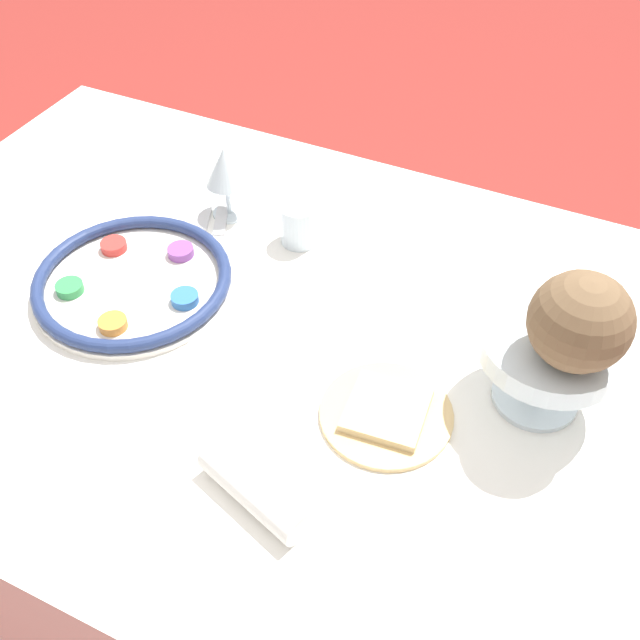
% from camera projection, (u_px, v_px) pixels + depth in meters
% --- Properties ---
extents(ground_plane, '(8.00, 8.00, 0.00)m').
position_uv_depth(ground_plane, '(290.00, 566.00, 1.61)').
color(ground_plane, maroon).
extents(dining_table, '(1.43, 0.93, 0.73)m').
position_uv_depth(dining_table, '(284.00, 470.00, 1.35)').
color(dining_table, white).
rests_on(dining_table, ground_plane).
extents(seder_plate, '(0.30, 0.30, 0.03)m').
position_uv_depth(seder_plate, '(133.00, 281.00, 1.14)').
color(seder_plate, silver).
rests_on(seder_plate, dining_table).
extents(wine_glass, '(0.07, 0.07, 0.13)m').
position_uv_depth(wine_glass, '(225.00, 169.00, 1.22)').
color(wine_glass, silver).
rests_on(wine_glass, dining_table).
extents(fruit_stand, '(0.18, 0.18, 0.12)m').
position_uv_depth(fruit_stand, '(549.00, 353.00, 0.93)').
color(fruit_stand, silver).
rests_on(fruit_stand, dining_table).
extents(orange_fruit, '(0.08, 0.08, 0.08)m').
position_uv_depth(orange_fruit, '(578.00, 307.00, 0.89)').
color(orange_fruit, orange).
rests_on(orange_fruit, fruit_stand).
extents(coconut, '(0.12, 0.12, 0.12)m').
position_uv_depth(coconut, '(580.00, 322.00, 0.85)').
color(coconut, brown).
rests_on(coconut, fruit_stand).
extents(bread_plate, '(0.17, 0.17, 0.02)m').
position_uv_depth(bread_plate, '(386.00, 413.00, 0.97)').
color(bread_plate, tan).
rests_on(bread_plate, dining_table).
extents(napkin_roll, '(0.16, 0.09, 0.05)m').
position_uv_depth(napkin_roll, '(254.00, 490.00, 0.87)').
color(napkin_roll, white).
rests_on(napkin_roll, dining_table).
extents(cup_near, '(0.06, 0.06, 0.07)m').
position_uv_depth(cup_near, '(299.00, 223.00, 1.21)').
color(cup_near, silver).
rests_on(cup_near, dining_table).
extents(fork_left, '(0.09, 0.17, 0.01)m').
position_uv_depth(fork_left, '(209.00, 198.00, 1.31)').
color(fork_left, silver).
rests_on(fork_left, dining_table).
extents(fork_right, '(0.09, 0.17, 0.01)m').
position_uv_depth(fork_right, '(224.00, 202.00, 1.30)').
color(fork_right, silver).
rests_on(fork_right, dining_table).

